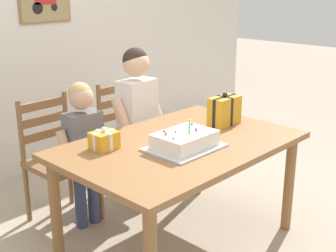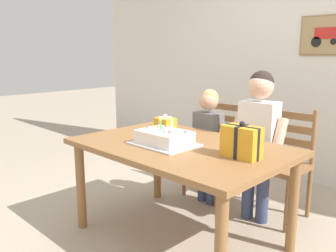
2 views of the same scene
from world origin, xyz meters
name	(u,v)px [view 2 (image 2 of 2)]	position (x,y,z in m)	size (l,w,h in m)	color
ground_plane	(180,238)	(0.00, 0.00, 0.00)	(20.00, 20.00, 0.00)	tan
back_wall	(302,59)	(0.00, 1.89, 1.30)	(6.40, 0.11, 2.60)	silver
dining_table	(180,156)	(0.00, 0.00, 0.64)	(1.51, 0.99, 0.73)	olive
birthday_cake	(164,138)	(-0.07, -0.10, 0.78)	(0.44, 0.34, 0.19)	silver
gift_box_red_large	(241,142)	(0.49, 0.03, 0.83)	(0.24, 0.13, 0.23)	gold
gift_box_beside_cake	(165,124)	(-0.40, 0.25, 0.78)	(0.16, 0.14, 0.14)	gold
chair_left	(215,148)	(-0.35, 0.87, 0.47)	(0.43, 0.43, 0.92)	brown
chair_right	(281,163)	(0.35, 0.87, 0.47)	(0.43, 0.43, 0.92)	brown
child_older	(258,132)	(0.24, 0.66, 0.75)	(0.46, 0.27, 1.24)	#38426B
child_younger	(208,135)	(-0.27, 0.66, 0.64)	(0.39, 0.22, 1.06)	#38426B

